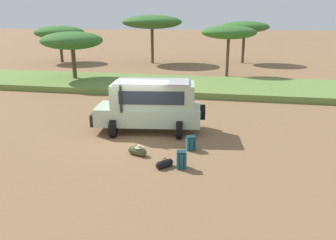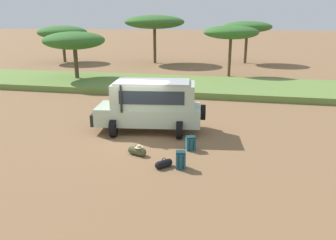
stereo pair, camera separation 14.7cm
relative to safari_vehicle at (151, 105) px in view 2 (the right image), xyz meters
The scene contains 12 objects.
ground_plane 1.68m from the safari_vehicle, 110.76° to the right, with size 320.00×320.00×0.00m, color olive.
grass_bank 10.52m from the safari_vehicle, 92.07° to the left, with size 120.00×7.00×0.44m.
safari_vehicle is the anchor object (origin of this frame).
backpack_beside_front_wheel 4.50m from the safari_vehicle, 61.35° to the right, with size 0.40×0.43×0.66m.
backpack_cluster_center 3.17m from the safari_vehicle, 42.68° to the right, with size 0.47×0.47×0.59m.
duffel_bag_low_black_case 3.21m from the safari_vehicle, 86.20° to the right, with size 0.81×0.50×0.43m.
duffel_bag_soft_canvas 4.36m from the safari_vehicle, 69.19° to the right, with size 0.58×0.61×0.38m.
acacia_tree_far_left 29.50m from the safari_vehicle, 126.43° to the left, with size 5.89×6.20×4.45m.
acacia_tree_left_mid 14.38m from the safari_vehicle, 130.74° to the left, with size 4.92×5.35×4.25m.
acacia_tree_centre_back 25.95m from the safari_vehicle, 103.59° to the left, with size 7.17×6.99×5.68m.
acacia_tree_right_mid 17.39m from the safari_vehicle, 79.24° to the left, with size 5.04×4.85×4.66m.
acacia_tree_far_right 27.80m from the safari_vehicle, 79.88° to the left, with size 5.83×5.28×4.99m.
Camera 2 is at (4.26, -13.60, 5.19)m, focal length 35.00 mm.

